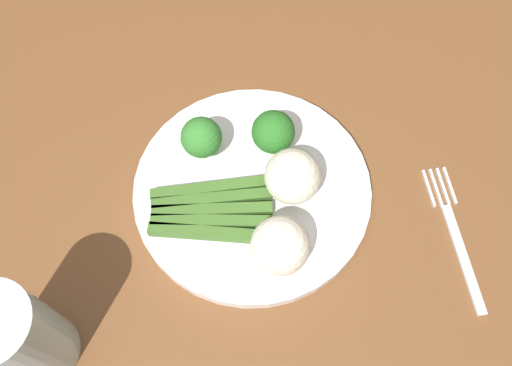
{
  "coord_description": "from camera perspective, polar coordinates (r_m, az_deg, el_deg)",
  "views": [
    {
      "loc": [
        0.02,
        -0.25,
        1.28
      ],
      "look_at": [
        0.0,
        0.0,
        0.77
      ],
      "focal_mm": 38.04,
      "sensor_mm": 36.0,
      "label": 1
    }
  ],
  "objects": [
    {
      "name": "cauliflower_outer_edge",
      "position": [
        0.56,
        3.88,
        0.74
      ],
      "size": [
        0.06,
        0.06,
        0.06
      ],
      "primitive_type": "sphere",
      "color": "silver",
      "rests_on": "plate"
    },
    {
      "name": "ground_plane",
      "position": [
        1.32,
        -0.18,
        -15.29
      ],
      "size": [
        6.0,
        6.0,
        0.02
      ],
      "primitive_type": "cube",
      "color": "#B7A88E"
    },
    {
      "name": "fork",
      "position": [
        0.61,
        20.21,
        -5.13
      ],
      "size": [
        0.05,
        0.17,
        0.0
      ],
      "rotation": [
        0.0,
        0.0,
        1.79
      ],
      "color": "silver",
      "rests_on": "dining_table"
    },
    {
      "name": "water_glass",
      "position": [
        0.52,
        -23.74,
        -14.7
      ],
      "size": [
        0.07,
        0.07,
        0.13
      ],
      "primitive_type": "cylinder",
      "color": "silver",
      "rests_on": "dining_table"
    },
    {
      "name": "plate",
      "position": [
        0.59,
        0.0,
        -0.54
      ],
      "size": [
        0.26,
        0.26,
        0.01
      ],
      "primitive_type": "cylinder",
      "color": "white",
      "rests_on": "dining_table"
    },
    {
      "name": "cauliflower_edge",
      "position": [
        0.52,
        2.57,
        -6.6
      ],
      "size": [
        0.06,
        0.06,
        0.06
      ],
      "primitive_type": "sphere",
      "color": "white",
      "rests_on": "plate"
    },
    {
      "name": "asparagus_bundle",
      "position": [
        0.57,
        -4.77,
        -2.92
      ],
      "size": [
        0.13,
        0.07,
        0.01
      ],
      "rotation": [
        0.0,
        0.0,
        0.1
      ],
      "color": "#3D6626",
      "rests_on": "plate"
    },
    {
      "name": "broccoli_back_right",
      "position": [
        0.58,
        -5.76,
        4.75
      ],
      "size": [
        0.04,
        0.04,
        0.05
      ],
      "color": "#609E3D",
      "rests_on": "plate"
    },
    {
      "name": "dining_table",
      "position": [
        0.69,
        -0.34,
        -4.62
      ],
      "size": [
        1.2,
        1.05,
        0.75
      ],
      "color": "brown",
      "rests_on": "ground_plane"
    },
    {
      "name": "broccoli_left",
      "position": [
        0.58,
        1.82,
        5.35
      ],
      "size": [
        0.05,
        0.05,
        0.06
      ],
      "color": "#568E33",
      "rests_on": "plate"
    }
  ]
}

